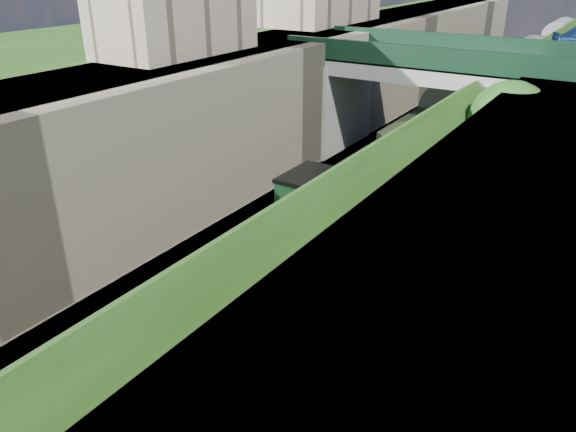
{
  "coord_description": "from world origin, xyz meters",
  "views": [
    {
      "loc": [
        10.43,
        -7.34,
        11.42
      ],
      "look_at": [
        0.0,
        9.17,
        2.33
      ],
      "focal_mm": 35.0,
      "sensor_mm": 36.0,
      "label": 1
    }
  ],
  "objects_px": {
    "road_bridge": "(442,98)",
    "tree": "(512,125)",
    "tender": "(370,197)",
    "locomotive": "(280,260)"
  },
  "relations": [
    {
      "from": "road_bridge",
      "to": "tree",
      "type": "relative_size",
      "value": 2.42
    },
    {
      "from": "tree",
      "to": "tender",
      "type": "bearing_deg",
      "value": -138.32
    },
    {
      "from": "locomotive",
      "to": "tender",
      "type": "height_order",
      "value": "locomotive"
    },
    {
      "from": "locomotive",
      "to": "tree",
      "type": "bearing_deg",
      "value": 67.81
    },
    {
      "from": "road_bridge",
      "to": "tender",
      "type": "relative_size",
      "value": 2.67
    },
    {
      "from": "locomotive",
      "to": "tender",
      "type": "relative_size",
      "value": 1.7
    },
    {
      "from": "tree",
      "to": "locomotive",
      "type": "relative_size",
      "value": 0.65
    },
    {
      "from": "road_bridge",
      "to": "locomotive",
      "type": "bearing_deg",
      "value": -89.15
    },
    {
      "from": "locomotive",
      "to": "tender",
      "type": "distance_m",
      "value": 7.37
    },
    {
      "from": "road_bridge",
      "to": "tender",
      "type": "distance_m",
      "value": 10.19
    }
  ]
}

